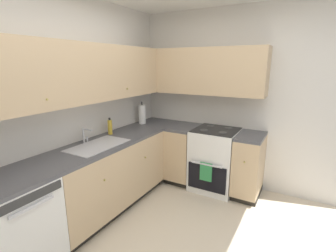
{
  "coord_description": "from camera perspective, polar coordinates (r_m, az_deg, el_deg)",
  "views": [
    {
      "loc": [
        -1.72,
        -0.81,
        1.81
      ],
      "look_at": [
        0.97,
        0.71,
        1.03
      ],
      "focal_mm": 26.45,
      "sensor_mm": 36.0,
      "label": 1
    }
  ],
  "objects": [
    {
      "name": "upper_cabinets_right",
      "position": [
        3.72,
        7.16,
        12.42
      ],
      "size": [
        0.32,
        1.9,
        0.65
      ],
      "color": "tan"
    },
    {
      "name": "lower_cabinets_right",
      "position": [
        3.74,
        10.14,
        -7.74
      ],
      "size": [
        0.62,
        1.35,
        0.86
      ],
      "color": "tan",
      "rests_on": "ground_plane"
    },
    {
      "name": "soap_bottle",
      "position": [
        3.4,
        -13.23,
        -0.21
      ],
      "size": [
        0.06,
        0.06,
        0.22
      ],
      "color": "gold",
      "rests_on": "countertop_back"
    },
    {
      "name": "dishwasher",
      "position": [
        2.67,
        -31.83,
        -19.37
      ],
      "size": [
        0.6,
        0.63,
        0.86
      ],
      "color": "white",
      "rests_on": "ground_plane"
    },
    {
      "name": "countertop_right",
      "position": [
        3.6,
        10.42,
        -1.2
      ],
      "size": [
        0.6,
        1.35,
        0.03
      ],
      "color": "#4C4C51",
      "rests_on": "lower_cabinets_right"
    },
    {
      "name": "oven_range",
      "position": [
        3.74,
        10.77,
        -7.44
      ],
      "size": [
        0.68,
        0.62,
        1.04
      ],
      "color": "white",
      "rests_on": "ground_plane"
    },
    {
      "name": "wall_back",
      "position": [
        3.0,
        -24.48,
        2.91
      ],
      "size": [
        3.84,
        0.05,
        2.59
      ],
      "primitive_type": "cube",
      "color": "silver",
      "rests_on": "ground_plane"
    },
    {
      "name": "wall_right",
      "position": [
        3.74,
        16.79,
        5.57
      ],
      "size": [
        0.05,
        3.23,
        2.59
      ],
      "primitive_type": "cube",
      "color": "silver",
      "rests_on": "ground_plane"
    },
    {
      "name": "upper_cabinets_back",
      "position": [
        2.97,
        -19.22,
        11.38
      ],
      "size": [
        2.61,
        0.34,
        0.65
      ],
      "color": "tan"
    },
    {
      "name": "paper_towel_roll",
      "position": [
        3.91,
        -5.98,
        2.71
      ],
      "size": [
        0.11,
        0.11,
        0.36
      ],
      "color": "white",
      "rests_on": "countertop_back"
    },
    {
      "name": "sink",
      "position": [
        3.0,
        -15.73,
        -5.09
      ],
      "size": [
        0.71,
        0.4,
        0.1
      ],
      "color": "#B7B7BC",
      "rests_on": "countertop_back"
    },
    {
      "name": "countertop_back",
      "position": [
        3.12,
        -14.08,
        -3.8
      ],
      "size": [
        2.93,
        0.6,
        0.03
      ],
      "primitive_type": "cube",
      "color": "#4C4C51",
      "rests_on": "lower_cabinets_back"
    },
    {
      "name": "lower_cabinets_back",
      "position": [
        3.28,
        -13.62,
        -11.17
      ],
      "size": [
        1.72,
        0.62,
        0.86
      ],
      "color": "tan",
      "rests_on": "ground_plane"
    },
    {
      "name": "faucet",
      "position": [
        3.1,
        -18.54,
        -1.72
      ],
      "size": [
        0.07,
        0.16,
        0.18
      ],
      "color": "silver",
      "rests_on": "countertop_back"
    }
  ]
}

